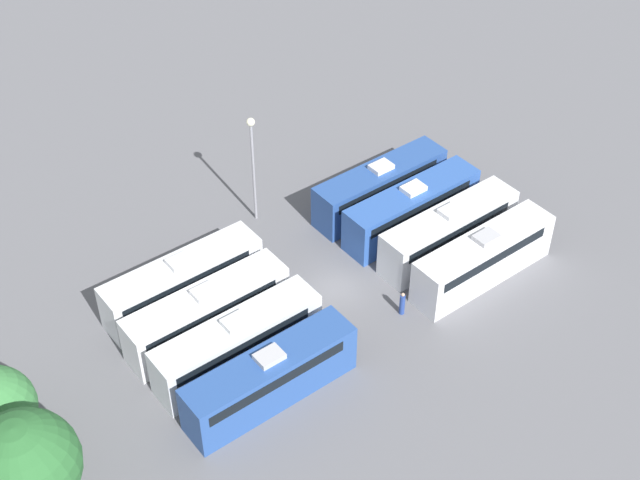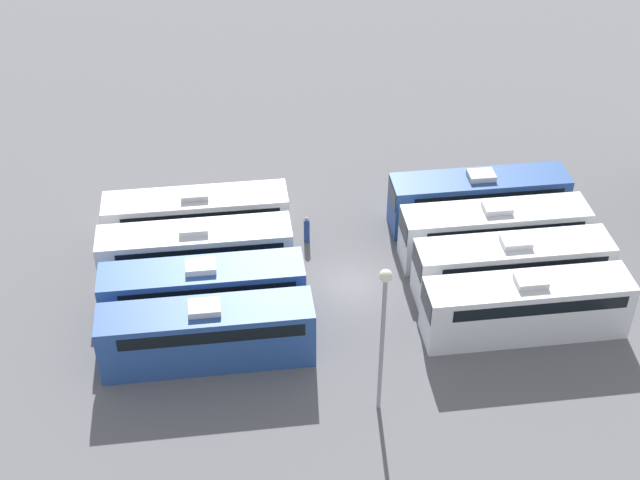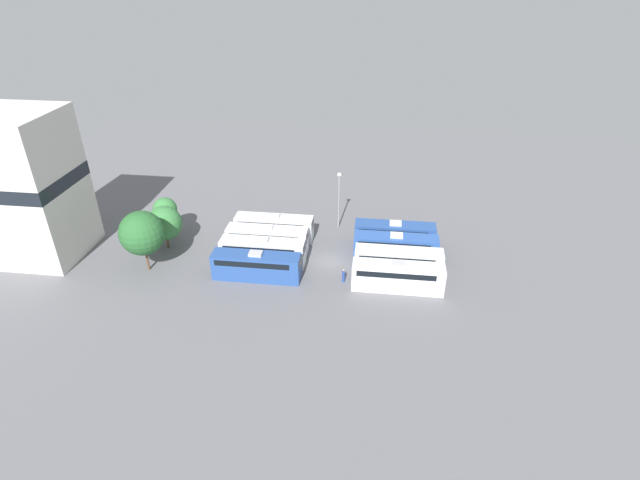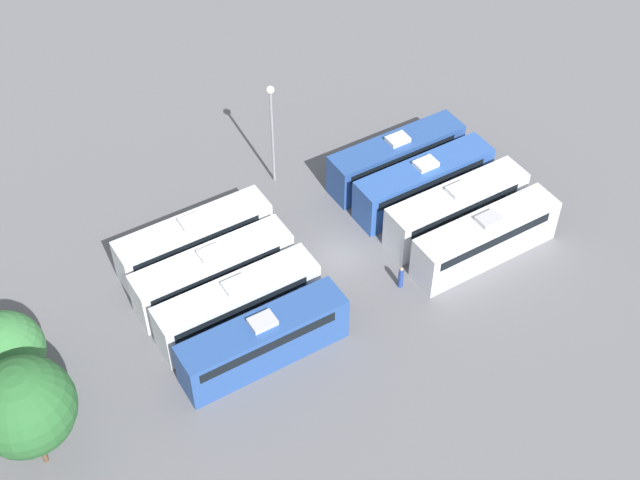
# 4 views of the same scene
# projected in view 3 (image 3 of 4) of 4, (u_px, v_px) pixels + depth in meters

# --- Properties ---
(ground_plane) EXTENTS (116.49, 116.49, 0.00)m
(ground_plane) POSITION_uv_depth(u_px,v_px,m) (331.00, 261.00, 65.73)
(ground_plane) COLOR slate
(bus_0) EXTENTS (2.57, 10.95, 3.73)m
(bus_0) POSITION_uv_depth(u_px,v_px,m) (398.00, 276.00, 59.47)
(bus_0) COLOR silver
(bus_0) RESTS_ON ground_plane
(bus_1) EXTENTS (2.57, 10.95, 3.73)m
(bus_1) POSITION_uv_depth(u_px,v_px,m) (398.00, 261.00, 62.39)
(bus_1) COLOR silver
(bus_1) RESTS_ON ground_plane
(bus_2) EXTENTS (2.57, 10.95, 3.73)m
(bus_2) POSITION_uv_depth(u_px,v_px,m) (395.00, 246.00, 65.39)
(bus_2) COLOR #2D56A8
(bus_2) RESTS_ON ground_plane
(bus_3) EXTENTS (2.57, 10.95, 3.73)m
(bus_3) POSITION_uv_depth(u_px,v_px,m) (394.00, 234.00, 68.28)
(bus_3) COLOR #284C93
(bus_3) RESTS_ON ground_plane
(bus_4) EXTENTS (2.57, 10.95, 3.73)m
(bus_4) POSITION_uv_depth(u_px,v_px,m) (256.00, 265.00, 61.47)
(bus_4) COLOR #284C93
(bus_4) RESTS_ON ground_plane
(bus_5) EXTENTS (2.57, 10.95, 3.73)m
(bus_5) POSITION_uv_depth(u_px,v_px,m) (262.00, 251.00, 64.43)
(bus_5) COLOR silver
(bus_5) RESTS_ON ground_plane
(bus_6) EXTENTS (2.57, 10.95, 3.73)m
(bus_6) POSITION_uv_depth(u_px,v_px,m) (267.00, 238.00, 67.26)
(bus_6) COLOR white
(bus_6) RESTS_ON ground_plane
(bus_7) EXTENTS (2.57, 10.95, 3.73)m
(bus_7) POSITION_uv_depth(u_px,v_px,m) (274.00, 227.00, 70.11)
(bus_7) COLOR silver
(bus_7) RESTS_ON ground_plane
(worker_person) EXTENTS (0.36, 0.36, 1.78)m
(worker_person) POSITION_uv_depth(u_px,v_px,m) (343.00, 276.00, 61.28)
(worker_person) COLOR navy
(worker_person) RESTS_ON ground_plane
(light_pole) EXTENTS (0.60, 0.60, 8.65)m
(light_pole) POSITION_uv_depth(u_px,v_px,m) (339.00, 192.00, 70.97)
(light_pole) COLOR gray
(light_pole) RESTS_ON ground_plane
(tree_0) EXTENTS (5.57, 5.57, 8.13)m
(tree_0) POSITION_uv_depth(u_px,v_px,m) (142.00, 233.00, 61.38)
(tree_0) COLOR brown
(tree_0) RESTS_ON ground_plane
(tree_1) EXTENTS (4.69, 4.69, 6.12)m
(tree_1) POSITION_uv_depth(u_px,v_px,m) (164.00, 223.00, 66.98)
(tree_1) COLOR brown
(tree_1) RESTS_ON ground_plane
(tree_2) EXTENTS (3.31, 3.31, 6.03)m
(tree_2) POSITION_uv_depth(u_px,v_px,m) (165.00, 210.00, 69.28)
(tree_2) COLOR brown
(tree_2) RESTS_ON ground_plane
(depot_building) EXTENTS (10.64, 10.36, 19.19)m
(depot_building) POSITION_uv_depth(u_px,v_px,m) (30.00, 187.00, 62.91)
(depot_building) COLOR beige
(depot_building) RESTS_ON ground_plane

